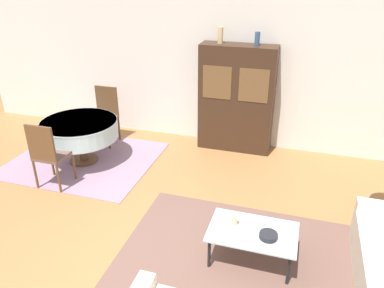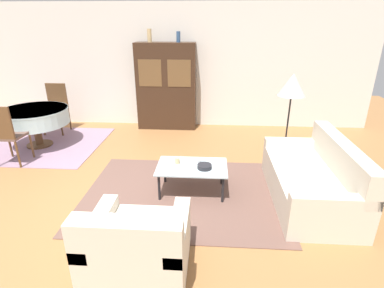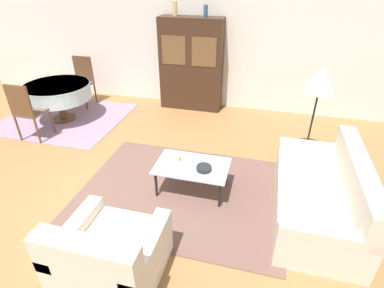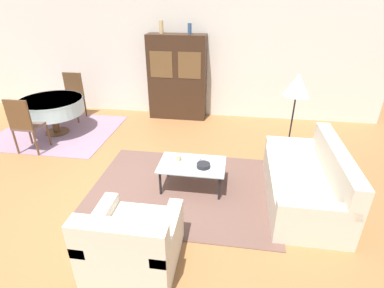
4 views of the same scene
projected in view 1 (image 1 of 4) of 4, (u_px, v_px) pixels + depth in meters
The scene contains 14 objects.
ground_plane at pixel (139, 269), 4.22m from camera, with size 14.00×14.00×0.00m, color #9E6B3D.
wall_back at pixel (218, 71), 6.75m from camera, with size 10.00×0.06×2.70m.
area_rug at pixel (239, 261), 4.32m from camera, with size 2.79×2.14×0.01m.
dining_rug at pixel (85, 159), 6.56m from camera, with size 2.41×2.06×0.01m.
coffee_table at pixel (253, 234), 4.19m from camera, with size 0.99×0.63×0.40m.
display_cabinet at pixel (236, 99), 6.59m from camera, with size 1.30×0.42×1.89m.
dining_table at pixel (80, 130), 6.25m from camera, with size 1.26×1.26×0.74m.
dining_chair_near at pixel (48, 152), 5.51m from camera, with size 0.44×0.44×1.05m.
dining_chair_far at pixel (105, 112), 6.99m from camera, with size 0.44×0.44×1.05m.
cup at pixel (235, 221), 4.28m from camera, with size 0.07×0.07×0.08m.
bowl at pixel (268, 236), 4.06m from camera, with size 0.20×0.20×0.06m.
bowl_small at pixel (259, 223), 4.27m from camera, with size 0.14×0.14×0.05m.
vase_tall at pixel (220, 35), 6.21m from camera, with size 0.09×0.09×0.27m.
vase_short at pixel (257, 39), 6.06m from camera, with size 0.08×0.08×0.22m.
Camera 1 is at (1.50, -2.86, 3.12)m, focal length 35.00 mm.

